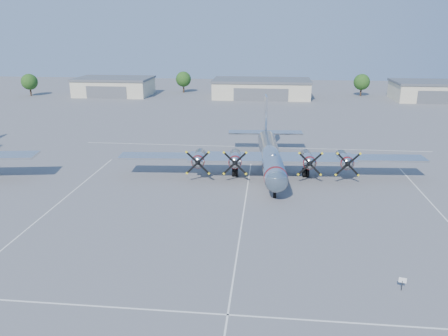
# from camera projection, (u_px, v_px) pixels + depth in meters

# --- Properties ---
(ground) EXTENTS (260.00, 260.00, 0.00)m
(ground) POSITION_uv_depth(u_px,v_px,m) (245.00, 201.00, 52.43)
(ground) COLOR #5E5E61
(ground) RESTS_ON ground
(parking_lines) EXTENTS (60.00, 50.08, 0.01)m
(parking_lines) POSITION_uv_depth(u_px,v_px,m) (244.00, 206.00, 50.77)
(parking_lines) COLOR silver
(parking_lines) RESTS_ON ground
(hangar_west) EXTENTS (22.60, 14.60, 5.40)m
(hangar_west) POSITION_uv_depth(u_px,v_px,m) (114.00, 86.00, 133.65)
(hangar_west) COLOR beige
(hangar_west) RESTS_ON ground
(hangar_center) EXTENTS (28.60, 14.60, 5.40)m
(hangar_center) POSITION_uv_depth(u_px,v_px,m) (261.00, 88.00, 129.19)
(hangar_center) COLOR beige
(hangar_center) RESTS_ON ground
(hangar_east) EXTENTS (20.60, 14.60, 5.40)m
(hangar_east) POSITION_uv_depth(u_px,v_px,m) (430.00, 91.00, 124.43)
(hangar_east) COLOR beige
(hangar_east) RESTS_ON ground
(tree_far_west) EXTENTS (4.80, 4.80, 6.64)m
(tree_far_west) POSITION_uv_depth(u_px,v_px,m) (29.00, 82.00, 131.92)
(tree_far_west) COLOR #382619
(tree_far_west) RESTS_ON ground
(tree_west) EXTENTS (4.80, 4.80, 6.64)m
(tree_west) POSITION_uv_depth(u_px,v_px,m) (183.00, 79.00, 138.81)
(tree_west) COLOR #382619
(tree_west) RESTS_ON ground
(tree_east) EXTENTS (4.80, 4.80, 6.64)m
(tree_east) POSITION_uv_depth(u_px,v_px,m) (362.00, 82.00, 131.47)
(tree_east) COLOR #382619
(tree_east) RESTS_ON ground
(main_bomber_b29) EXTENTS (43.69, 31.45, 9.24)m
(main_bomber_b29) POSITION_uv_depth(u_px,v_px,m) (269.00, 172.00, 62.73)
(main_bomber_b29) COLOR silver
(main_bomber_b29) RESTS_ON ground
(info_placard) EXTENTS (0.59, 0.18, 1.13)m
(info_placard) POSITION_uv_depth(u_px,v_px,m) (402.00, 282.00, 34.31)
(info_placard) COLOR black
(info_placard) RESTS_ON ground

